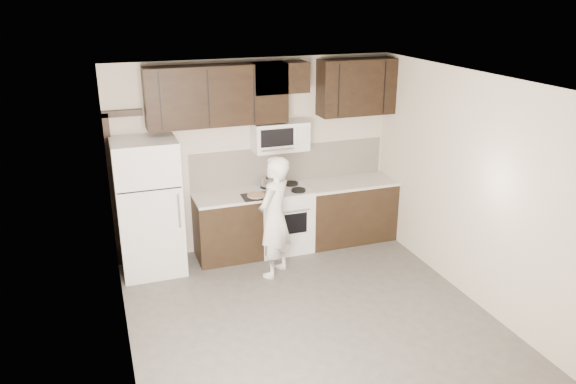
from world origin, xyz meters
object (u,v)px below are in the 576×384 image
microwave (280,136)px  person (274,217)px  refrigerator (149,207)px  stove (283,219)px

microwave → person: (-0.35, -0.82, -0.84)m
person → refrigerator: bearing=-66.4°
stove → refrigerator: (-1.85, -0.05, 0.44)m
stove → person: person is taller
refrigerator → person: size_ratio=1.11×
microwave → refrigerator: bearing=-174.9°
stove → refrigerator: size_ratio=0.52×
microwave → person: 1.23m
stove → refrigerator: 1.90m
refrigerator → stove: bearing=1.5°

